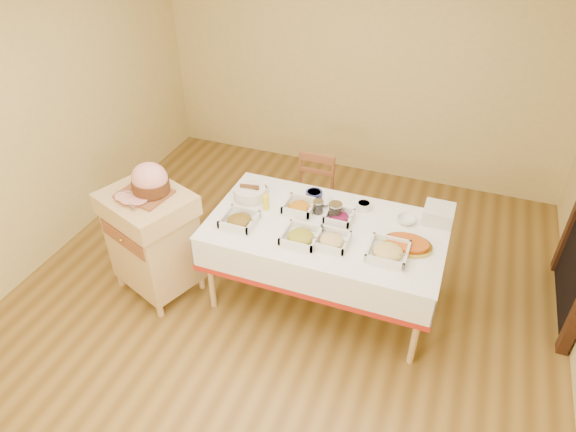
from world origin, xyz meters
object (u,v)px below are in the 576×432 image
object	(u,v)px
butcher_cart	(153,237)
mustard_bottle	(266,201)
bread_basket	(250,193)
plate_stack	(439,214)
brass_platter	(408,244)
preserve_jar_right	(335,212)
dining_chair	(312,198)
ham_on_board	(149,182)
dining_table	(325,242)
preserve_jar_left	(318,207)

from	to	relation	value
butcher_cart	mustard_bottle	bearing A→B (deg)	26.35
bread_basket	plate_stack	distance (m)	1.52
mustard_bottle	bread_basket	world-z (taller)	mustard_bottle
mustard_bottle	brass_platter	bearing A→B (deg)	-3.95
preserve_jar_right	plate_stack	xyz separation A→B (m)	(0.76, 0.25, 0.00)
dining_chair	ham_on_board	world-z (taller)	ham_on_board
dining_table	ham_on_board	size ratio (longest dim) A/B	4.52
preserve_jar_left	preserve_jar_right	size ratio (longest dim) A/B	0.80
mustard_bottle	ham_on_board	bearing A→B (deg)	-154.33
plate_stack	ham_on_board	bearing A→B (deg)	-161.47
dining_chair	plate_stack	xyz separation A→B (m)	(1.17, -0.42, 0.39)
preserve_jar_left	bread_basket	xyz separation A→B (m)	(-0.59, -0.00, 0.00)
butcher_cart	preserve_jar_left	bearing A→B (deg)	22.40
plate_stack	bread_basket	bearing A→B (deg)	-171.32
butcher_cart	ham_on_board	xyz separation A→B (m)	(0.04, 0.03, 0.52)
dining_chair	plate_stack	bearing A→B (deg)	-19.85
preserve_jar_right	brass_platter	distance (m)	0.62
dining_chair	mustard_bottle	distance (m)	0.86
ham_on_board	preserve_jar_right	xyz separation A→B (m)	(1.35, 0.45, -0.24)
bread_basket	dining_chair	bearing A→B (deg)	63.10
butcher_cart	mustard_bottle	size ratio (longest dim) A/B	5.96
plate_stack	brass_platter	bearing A→B (deg)	-112.07
ham_on_board	plate_stack	distance (m)	2.24
ham_on_board	dining_chair	bearing A→B (deg)	50.15
dining_table	preserve_jar_right	bearing A→B (deg)	74.35
preserve_jar_left	bread_basket	bearing A→B (deg)	-179.75
bread_basket	butcher_cart	bearing A→B (deg)	-141.99
butcher_cart	bread_basket	xyz separation A→B (m)	(0.65, 0.51, 0.27)
dining_table	butcher_cart	xyz separation A→B (m)	(-1.36, -0.37, -0.06)
butcher_cart	bread_basket	world-z (taller)	butcher_cart
preserve_jar_left	plate_stack	xyz separation A→B (m)	(0.91, 0.23, 0.01)
butcher_cart	bread_basket	size ratio (longest dim) A/B	3.57
mustard_bottle	dining_chair	bearing A→B (deg)	78.93
plate_stack	brass_platter	size ratio (longest dim) A/B	0.63
bread_basket	plate_stack	world-z (taller)	plate_stack
bread_basket	mustard_bottle	bearing A→B (deg)	-27.50
preserve_jar_right	butcher_cart	bearing A→B (deg)	-160.74
preserve_jar_left	brass_platter	world-z (taller)	preserve_jar_left
preserve_jar_left	dining_table	bearing A→B (deg)	-52.30
brass_platter	dining_table	bearing A→B (deg)	177.20
plate_stack	dining_chair	bearing A→B (deg)	160.15
bread_basket	brass_platter	distance (m)	1.35
preserve_jar_right	bread_basket	size ratio (longest dim) A/B	0.51
dining_chair	brass_platter	bearing A→B (deg)	-39.43
ham_on_board	bread_basket	world-z (taller)	ham_on_board
dining_table	mustard_bottle	world-z (taller)	mustard_bottle
dining_table	mustard_bottle	xyz separation A→B (m)	(-0.52, 0.05, 0.23)
butcher_cart	plate_stack	bearing A→B (deg)	18.96
butcher_cart	mustard_bottle	world-z (taller)	butcher_cart
preserve_jar_right	bread_basket	xyz separation A→B (m)	(-0.74, 0.02, -0.01)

